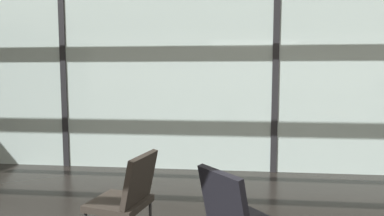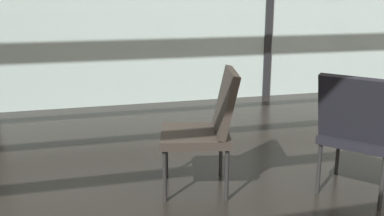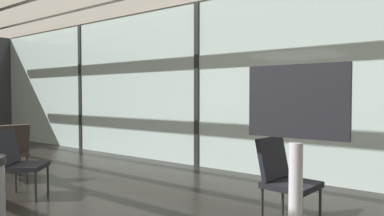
% 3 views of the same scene
% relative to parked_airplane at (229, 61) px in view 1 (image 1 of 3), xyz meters
% --- Properties ---
extents(glass_curtain_wall, '(14.00, 0.08, 3.01)m').
position_rel_parked_airplane_xyz_m(glass_curtain_wall, '(0.73, -5.93, -0.52)').
color(glass_curtain_wall, '#A3B7B2').
rests_on(glass_curtain_wall, ground).
extents(window_mullion_0, '(0.10, 0.12, 3.01)m').
position_rel_parked_airplane_xyz_m(window_mullion_0, '(-2.77, -5.93, -0.52)').
color(window_mullion_0, black).
rests_on(window_mullion_0, ground).
extents(window_mullion_1, '(0.10, 0.12, 3.01)m').
position_rel_parked_airplane_xyz_m(window_mullion_1, '(0.73, -5.93, -0.52)').
color(window_mullion_1, black).
rests_on(window_mullion_1, ground).
extents(parked_airplane, '(13.56, 4.05, 4.05)m').
position_rel_parked_airplane_xyz_m(parked_airplane, '(0.00, 0.00, 0.00)').
color(parked_airplane, '#B2BCD6').
rests_on(parked_airplane, ground).
extents(lounge_chair_1, '(0.71, 0.71, 0.87)m').
position_rel_parked_airplane_xyz_m(lounge_chair_1, '(0.07, -8.95, -1.53)').
color(lounge_chair_1, black).
rests_on(lounge_chair_1, ground).
extents(lounge_chair_2, '(0.62, 0.58, 0.87)m').
position_rel_parked_airplane_xyz_m(lounge_chair_2, '(-0.89, -8.58, -1.53)').
color(lounge_chair_2, '#28231E').
rests_on(lounge_chair_2, ground).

